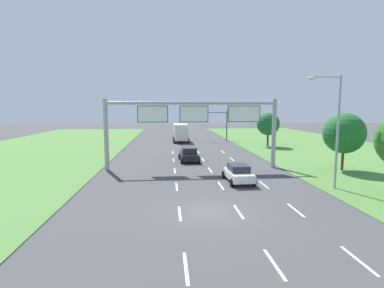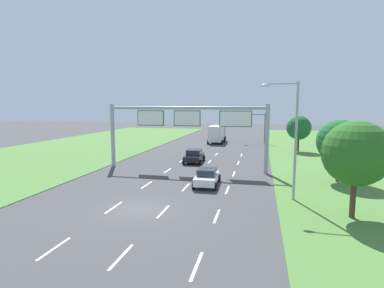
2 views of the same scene
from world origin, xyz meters
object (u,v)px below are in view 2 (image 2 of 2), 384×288
Objects in this scene: roadside_tree_far at (299,128)px; car_near_red at (194,156)px; traffic_light_mast at (254,122)px; roadside_tree_near at (356,154)px; street_lamp at (291,130)px; sign_gantry at (187,124)px; box_truck at (217,134)px; roadside_tree_mid at (340,142)px; car_lead_silver at (207,177)px.

car_near_red is at bearing -138.56° from roadside_tree_far.
traffic_light_mast is 0.94× the size of roadside_tree_near.
roadside_tree_near is at bearing -40.05° from street_lamp.
sign_gantry is at bearing 139.14° from roadside_tree_near.
street_lamp is (9.93, -32.94, 3.36)m from box_truck.
sign_gantry is at bearing -129.11° from roadside_tree_far.
roadside_tree_mid is at bearing -73.63° from traffic_light_mast.
roadside_tree_near reaches higher than car_near_red.
box_truck is 0.86× the size of street_lamp.
box_truck is 30.52m from roadside_tree_mid.
street_lamp is 7.97m from roadside_tree_mid.
roadside_tree_mid is (14.68, -26.69, 1.95)m from box_truck.
sign_gantry is (0.21, -4.35, 4.15)m from car_near_red.
car_lead_silver is 30.49m from box_truck.
car_near_red is at bearing -107.62° from traffic_light_mast.
roadside_tree_far is at bearing 63.81° from car_lead_silver.
car_near_red is 0.71× the size of roadside_tree_near.
street_lamp is 1.51× the size of roadside_tree_mid.
roadside_tree_mid is at bearing -85.97° from roadside_tree_far.
street_lamp is 1.58× the size of roadside_tree_far.
roadside_tree_near is (13.41, -35.86, 2.28)m from box_truck.
roadside_tree_far is at bearing 94.03° from roadside_tree_mid.
box_truck is at bearing 147.76° from roadside_tree_far.
traffic_light_mast is at bearing 4.04° from box_truck.
roadside_tree_mid is at bearing -61.66° from box_truck.
street_lamp is at bearing -84.45° from traffic_light_mast.
roadside_tree_mid is (14.57, -6.51, 2.88)m from car_near_red.
traffic_light_mast is 0.66× the size of street_lamp.
street_lamp is 4.67m from roadside_tree_near.
car_lead_silver is at bearing -95.92° from traffic_light_mast.
car_lead_silver is at bearing 150.63° from roadside_tree_near.
car_near_red is at bearing 92.81° from sign_gantry.
roadside_tree_mid is 1.05× the size of roadside_tree_far.
car_lead_silver is 7.78m from sign_gantry.
roadside_tree_far is (-0.02, 27.41, -0.40)m from roadside_tree_near.
car_lead_silver is 12.11m from roadside_tree_mid.
sign_gantry is 3.06× the size of roadside_tree_mid.
roadside_tree_mid is 18.29m from roadside_tree_far.
traffic_light_mast is 37.00m from roadside_tree_near.
box_truck is 1.23× the size of roadside_tree_near.
box_truck is 1.30× the size of roadside_tree_mid.
car_near_red is 0.79× the size of roadside_tree_far.
roadside_tree_far is at bearing 50.89° from sign_gantry.
roadside_tree_near reaches higher than box_truck.
sign_gantry is at bearing -89.44° from car_near_red.
box_truck is 0.43× the size of sign_gantry.
roadside_tree_far is (9.91, 21.82, 2.85)m from car_lead_silver.
car_lead_silver is 11.84m from roadside_tree_near.
car_lead_silver is 0.72× the size of roadside_tree_mid.
roadside_tree_near is at bearing -31.15° from car_lead_silver.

